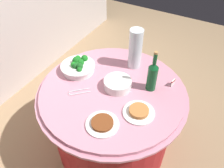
{
  "coord_description": "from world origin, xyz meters",
  "views": [
    {
      "loc": [
        -1.06,
        -0.6,
        1.93
      ],
      "look_at": [
        0.0,
        0.0,
        0.79
      ],
      "focal_mm": 35.79,
      "sensor_mm": 36.0,
      "label": 1
    }
  ],
  "objects_px": {
    "wine_bottle": "(152,75)",
    "serving_tongs": "(79,92)",
    "plate_stack": "(118,84)",
    "broccoli_bowl": "(78,67)",
    "food_plate_stir_fry": "(102,123)",
    "food_plate_peanuts": "(139,112)",
    "label_placard_front": "(173,82)",
    "decorative_fruit_vase": "(135,50)"
  },
  "relations": [
    {
      "from": "decorative_fruit_vase",
      "to": "label_placard_front",
      "type": "relative_size",
      "value": 6.18
    },
    {
      "from": "plate_stack",
      "to": "food_plate_stir_fry",
      "type": "height_order",
      "value": "plate_stack"
    },
    {
      "from": "serving_tongs",
      "to": "food_plate_stir_fry",
      "type": "distance_m",
      "value": 0.35
    },
    {
      "from": "plate_stack",
      "to": "wine_bottle",
      "type": "height_order",
      "value": "wine_bottle"
    },
    {
      "from": "decorative_fruit_vase",
      "to": "serving_tongs",
      "type": "bearing_deg",
      "value": 155.71
    },
    {
      "from": "broccoli_bowl",
      "to": "wine_bottle",
      "type": "distance_m",
      "value": 0.61
    },
    {
      "from": "wine_bottle",
      "to": "serving_tongs",
      "type": "relative_size",
      "value": 2.3
    },
    {
      "from": "serving_tongs",
      "to": "food_plate_peanuts",
      "type": "relative_size",
      "value": 0.66
    },
    {
      "from": "wine_bottle",
      "to": "label_placard_front",
      "type": "xyz_separation_m",
      "value": [
        0.11,
        -0.14,
        -0.1
      ]
    },
    {
      "from": "broccoli_bowl",
      "to": "plate_stack",
      "type": "height_order",
      "value": "broccoli_bowl"
    },
    {
      "from": "plate_stack",
      "to": "food_plate_peanuts",
      "type": "height_order",
      "value": "plate_stack"
    },
    {
      "from": "wine_bottle",
      "to": "serving_tongs",
      "type": "bearing_deg",
      "value": 123.95
    },
    {
      "from": "decorative_fruit_vase",
      "to": "label_placard_front",
      "type": "bearing_deg",
      "value": -102.01
    },
    {
      "from": "broccoli_bowl",
      "to": "label_placard_front",
      "type": "xyz_separation_m",
      "value": [
        0.21,
        -0.73,
        -0.01
      ]
    },
    {
      "from": "decorative_fruit_vase",
      "to": "food_plate_peanuts",
      "type": "bearing_deg",
      "value": -151.23
    },
    {
      "from": "broccoli_bowl",
      "to": "decorative_fruit_vase",
      "type": "xyz_separation_m",
      "value": [
        0.29,
        -0.37,
        0.12
      ]
    },
    {
      "from": "plate_stack",
      "to": "food_plate_stir_fry",
      "type": "distance_m",
      "value": 0.37
    },
    {
      "from": "serving_tongs",
      "to": "food_plate_peanuts",
      "type": "bearing_deg",
      "value": -85.54
    },
    {
      "from": "food_plate_stir_fry",
      "to": "label_placard_front",
      "type": "distance_m",
      "value": 0.65
    },
    {
      "from": "broccoli_bowl",
      "to": "wine_bottle",
      "type": "relative_size",
      "value": 0.83
    },
    {
      "from": "broccoli_bowl",
      "to": "decorative_fruit_vase",
      "type": "height_order",
      "value": "decorative_fruit_vase"
    },
    {
      "from": "food_plate_peanuts",
      "to": "decorative_fruit_vase",
      "type": "bearing_deg",
      "value": 28.77
    },
    {
      "from": "food_plate_stir_fry",
      "to": "food_plate_peanuts",
      "type": "height_order",
      "value": "food_plate_peanuts"
    },
    {
      "from": "label_placard_front",
      "to": "broccoli_bowl",
      "type": "bearing_deg",
      "value": 105.94
    },
    {
      "from": "plate_stack",
      "to": "label_placard_front",
      "type": "bearing_deg",
      "value": -57.72
    },
    {
      "from": "serving_tongs",
      "to": "label_placard_front",
      "type": "xyz_separation_m",
      "value": [
        0.42,
        -0.59,
        0.03
      ]
    },
    {
      "from": "food_plate_stir_fry",
      "to": "decorative_fruit_vase",
      "type": "bearing_deg",
      "value": 7.37
    },
    {
      "from": "decorative_fruit_vase",
      "to": "serving_tongs",
      "type": "distance_m",
      "value": 0.57
    },
    {
      "from": "decorative_fruit_vase",
      "to": "food_plate_peanuts",
      "type": "height_order",
      "value": "decorative_fruit_vase"
    },
    {
      "from": "wine_bottle",
      "to": "broccoli_bowl",
      "type": "bearing_deg",
      "value": 99.11
    },
    {
      "from": "serving_tongs",
      "to": "label_placard_front",
      "type": "height_order",
      "value": "label_placard_front"
    },
    {
      "from": "plate_stack",
      "to": "decorative_fruit_vase",
      "type": "height_order",
      "value": "decorative_fruit_vase"
    },
    {
      "from": "label_placard_front",
      "to": "serving_tongs",
      "type": "bearing_deg",
      "value": 125.42
    },
    {
      "from": "broccoli_bowl",
      "to": "plate_stack",
      "type": "bearing_deg",
      "value": -92.54
    },
    {
      "from": "wine_bottle",
      "to": "food_plate_stir_fry",
      "type": "bearing_deg",
      "value": 163.2
    },
    {
      "from": "broccoli_bowl",
      "to": "wine_bottle",
      "type": "bearing_deg",
      "value": -80.89
    },
    {
      "from": "plate_stack",
      "to": "serving_tongs",
      "type": "bearing_deg",
      "value": 129.9
    },
    {
      "from": "serving_tongs",
      "to": "label_placard_front",
      "type": "relative_size",
      "value": 2.66
    },
    {
      "from": "wine_bottle",
      "to": "label_placard_front",
      "type": "relative_size",
      "value": 6.11
    },
    {
      "from": "decorative_fruit_vase",
      "to": "label_placard_front",
      "type": "height_order",
      "value": "decorative_fruit_vase"
    },
    {
      "from": "food_plate_stir_fry",
      "to": "food_plate_peanuts",
      "type": "bearing_deg",
      "value": -39.04
    },
    {
      "from": "broccoli_bowl",
      "to": "food_plate_peanuts",
      "type": "relative_size",
      "value": 1.27
    }
  ]
}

